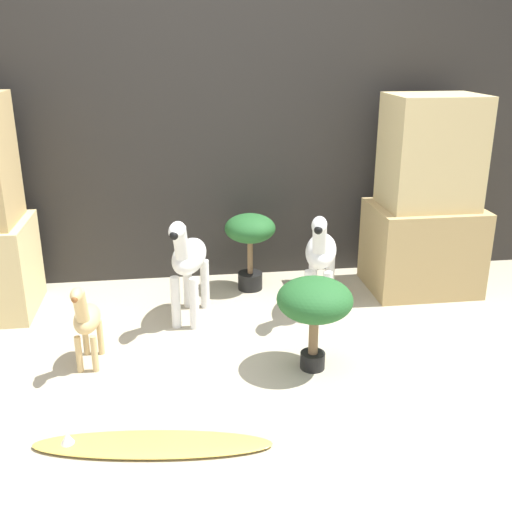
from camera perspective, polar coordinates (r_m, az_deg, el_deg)
name	(u,v)px	position (r m, az deg, el deg)	size (l,w,h in m)	color
ground_plane	(227,404)	(2.80, -2.80, -13.90)	(14.00, 14.00, 0.00)	#B2A88E
wall_back	(201,115)	(3.98, -5.29, 13.25)	(6.40, 0.08, 2.20)	#2D2B28
rock_pillar_right	(426,206)	(3.97, 15.86, 4.63)	(0.68, 0.54, 1.25)	tan
zebra_right	(320,255)	(3.53, 6.16, 0.10)	(0.30, 0.53, 0.66)	white
zebra_left	(188,260)	(3.44, -6.47, -0.43)	(0.28, 0.54, 0.66)	white
giraffe_figurine	(86,319)	(3.09, -15.88, -5.82)	(0.14, 0.35, 0.48)	tan
potted_palm_front	(315,303)	(2.92, 5.61, -4.46)	(0.37, 0.37, 0.48)	black
potted_palm_back	(250,235)	(3.85, -0.57, 1.97)	(0.33, 0.33, 0.51)	black
surfboard	(150,444)	(2.58, -10.07, -17.23)	(0.99, 0.31, 0.07)	gold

